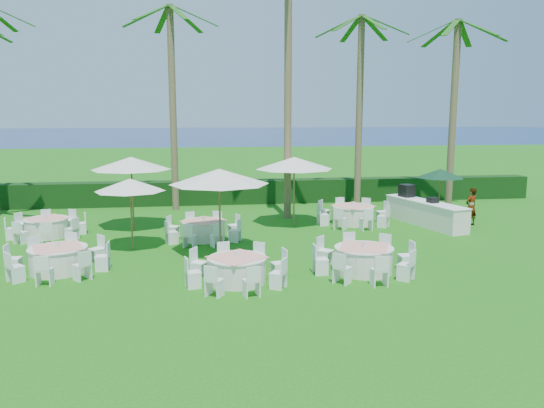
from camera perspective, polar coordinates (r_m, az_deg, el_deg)
The scene contains 20 objects.
ground at distance 15.73m, azimuth -5.11°, elevation -7.22°, with size 120.00×120.00×0.00m, color #166010.
hedge at distance 27.34m, azimuth -6.28°, elevation 1.26°, with size 34.00×1.00×1.20m, color black.
ocean at distance 117.14m, azimuth -7.41°, elevation 7.32°, with size 260.00×260.00×0.00m, color #07134D.
banquet_table_a at distance 16.75m, azimuth -21.99°, elevation -5.48°, with size 2.91×2.91×0.89m.
banquet_table_b at distance 14.60m, azimuth -3.77°, elevation -6.99°, with size 2.84×2.84×0.87m.
banquet_table_c at distance 15.72m, azimuth 9.83°, elevation -5.83°, with size 2.99×2.99×0.91m.
banquet_table_d at distance 21.64m, azimuth -23.08°, elevation -2.28°, with size 2.80×2.80×0.86m.
banquet_table_e at distance 19.60m, azimuth -7.37°, elevation -2.75°, with size 2.75×2.75×0.87m.
banquet_table_f at distance 22.50m, azimuth 8.70°, elevation -1.09°, with size 3.10×3.10×0.94m.
umbrella_a at distance 18.34m, azimuth -15.03°, elevation 1.99°, with size 2.35×2.35×2.43m.
umbrella_b at distance 17.03m, azimuth -5.70°, elevation 2.96°, with size 3.21×3.21×2.83m.
umbrella_c at distance 21.63m, azimuth -14.92°, elevation 4.25°, with size 3.12×3.12×2.90m.
umbrella_d at distance 21.65m, azimuth 2.40°, elevation 4.42°, with size 3.19×3.19×2.83m.
umbrella_green at distance 23.87m, azimuth 17.67°, elevation 3.15°, with size 1.97×1.97×2.24m.
buffet_table at distance 22.91m, azimuth 16.07°, elevation -0.83°, with size 2.02×4.42×1.54m.
staff_person at distance 23.34m, azimuth 20.63°, elevation -0.28°, with size 0.57×0.38×1.57m, color gray.
palm_b at distance 25.58m, azimuth -10.64°, elevation 10.93°, with size 4.38×4.22×9.48m.
palm_c at distance 23.24m, azimuth 1.73°, elevation 14.29°, with size 4.11×4.40×11.91m.
palm_d at distance 26.35m, azimuth 9.40°, elevation 10.60°, with size 4.22×4.38×9.19m.
palm_e at distance 25.90m, azimuth 18.94°, elevation 9.73°, with size 4.37×4.24×8.74m.
Camera 1 is at (-0.62, -15.05, 4.55)m, focal length 35.00 mm.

